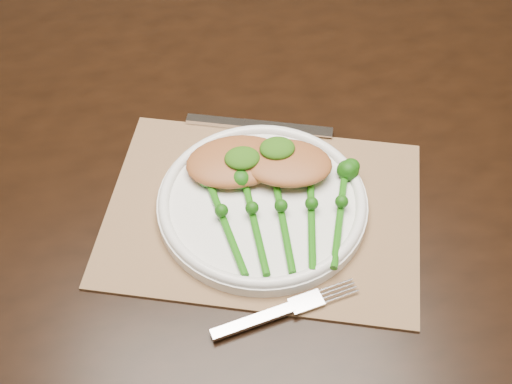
{
  "coord_description": "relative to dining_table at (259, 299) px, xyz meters",
  "views": [
    {
      "loc": [
        -0.01,
        -0.77,
        1.47
      ],
      "look_at": [
        0.07,
        -0.19,
        0.78
      ],
      "focal_mm": 50.0,
      "sensor_mm": 36.0,
      "label": 1
    }
  ],
  "objects": [
    {
      "name": "chicken_fillet_left",
      "position": [
        -0.04,
        -0.03,
        0.41
      ],
      "size": [
        0.14,
        0.1,
        0.03
      ],
      "primitive_type": "ellipsoid",
      "rotation": [
        0.0,
        0.0,
        0.06
      ],
      "color": "#A35D2F",
      "rests_on": "dinner_plate"
    },
    {
      "name": "placemat",
      "position": [
        -0.01,
        -0.1,
        0.37
      ],
      "size": [
        0.47,
        0.39,
        0.0
      ],
      "primitive_type": "cube",
      "rotation": [
        0.0,
        0.0,
        -0.28
      ],
      "color": "#826242",
      "rests_on": "dining_table"
    },
    {
      "name": "dining_table",
      "position": [
        0.0,
        0.0,
        0.0
      ],
      "size": [
        1.64,
        0.97,
        0.75
      ],
      "rotation": [
        0.0,
        0.0,
        0.05
      ],
      "color": "black",
      "rests_on": "ground"
    },
    {
      "name": "pesto_dollop_right",
      "position": [
        0.02,
        -0.04,
        0.42
      ],
      "size": [
        0.05,
        0.04,
        0.02
      ],
      "primitive_type": "ellipsoid",
      "color": "#1A4409",
      "rests_on": "chicken_fillet_right"
    },
    {
      "name": "chicken_fillet_right",
      "position": [
        0.03,
        -0.05,
        0.41
      ],
      "size": [
        0.14,
        0.11,
        0.02
      ],
      "primitive_type": "ellipsoid",
      "rotation": [
        0.0,
        0.0,
        -0.25
      ],
      "color": "#A35D2F",
      "rests_on": "dinner_plate"
    },
    {
      "name": "floor",
      "position": [
        -0.09,
        0.11,
        -0.38
      ],
      "size": [
        4.0,
        4.0,
        0.0
      ],
      "primitive_type": "plane",
      "color": "brown",
      "rests_on": "ground"
    },
    {
      "name": "fork",
      "position": [
        0.01,
        -0.25,
        0.38
      ],
      "size": [
        0.18,
        0.06,
        0.01
      ],
      "rotation": [
        0.0,
        0.0,
        0.24
      ],
      "color": "silver",
      "rests_on": "placemat"
    },
    {
      "name": "pesto_dollop_left",
      "position": [
        -0.03,
        -0.04,
        0.42
      ],
      "size": [
        0.05,
        0.04,
        0.02
      ],
      "primitive_type": "ellipsoid",
      "color": "#1A4409",
      "rests_on": "chicken_fillet_left"
    },
    {
      "name": "broccolini_bundle",
      "position": [
        0.01,
        -0.14,
        0.4
      ],
      "size": [
        0.17,
        0.19,
        0.04
      ],
      "rotation": [
        0.0,
        0.0,
        -0.04
      ],
      "color": "#185D0C",
      "rests_on": "dinner_plate"
    },
    {
      "name": "knife",
      "position": [
        -0.01,
        0.06,
        0.38
      ],
      "size": [
        0.21,
        0.07,
        0.01
      ],
      "rotation": [
        0.0,
        0.0,
        -0.28
      ],
      "color": "silver",
      "rests_on": "placemat"
    },
    {
      "name": "dinner_plate",
      "position": [
        -0.01,
        -0.09,
        0.39
      ],
      "size": [
        0.27,
        0.27,
        0.02
      ],
      "color": "white",
      "rests_on": "placemat"
    }
  ]
}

